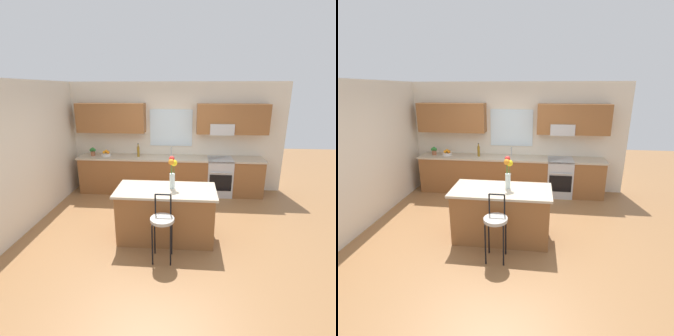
# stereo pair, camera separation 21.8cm
# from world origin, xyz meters

# --- Properties ---
(ground_plane) EXTENTS (14.00, 14.00, 0.00)m
(ground_plane) POSITION_xyz_m (0.00, 0.00, 0.00)
(ground_plane) COLOR olive
(wall_left) EXTENTS (0.12, 4.60, 2.70)m
(wall_left) POSITION_xyz_m (-2.56, 0.30, 1.35)
(wall_left) COLOR beige
(wall_left) RESTS_ON ground
(back_wall_assembly) EXTENTS (5.60, 0.50, 2.70)m
(back_wall_assembly) POSITION_xyz_m (0.02, 1.99, 1.51)
(back_wall_assembly) COLOR beige
(back_wall_assembly) RESTS_ON ground
(counter_run) EXTENTS (4.56, 0.64, 0.92)m
(counter_run) POSITION_xyz_m (0.00, 1.70, 0.47)
(counter_run) COLOR brown
(counter_run) RESTS_ON ground
(sink_faucet) EXTENTS (0.02, 0.13, 0.23)m
(sink_faucet) POSITION_xyz_m (0.02, 1.84, 1.06)
(sink_faucet) COLOR #B7BABC
(sink_faucet) RESTS_ON counter_run
(oven_range) EXTENTS (0.60, 0.64, 0.92)m
(oven_range) POSITION_xyz_m (1.22, 1.68, 0.46)
(oven_range) COLOR #B7BABC
(oven_range) RESTS_ON ground
(kitchen_island) EXTENTS (1.69, 0.80, 0.92)m
(kitchen_island) POSITION_xyz_m (0.08, -0.39, 0.46)
(kitchen_island) COLOR brown
(kitchen_island) RESTS_ON ground
(bar_stool_near) EXTENTS (0.36, 0.36, 1.04)m
(bar_stool_near) POSITION_xyz_m (0.08, -1.00, 0.64)
(bar_stool_near) COLOR black
(bar_stool_near) RESTS_ON ground
(flower_vase) EXTENTS (0.15, 0.14, 0.56)m
(flower_vase) POSITION_xyz_m (0.18, -0.34, 1.25)
(flower_vase) COLOR silver
(flower_vase) RESTS_ON kitchen_island
(fruit_bowl_oranges) EXTENTS (0.24, 0.24, 0.16)m
(fruit_bowl_oranges) POSITION_xyz_m (-1.61, 1.70, 0.97)
(fruit_bowl_oranges) COLOR silver
(fruit_bowl_oranges) RESTS_ON counter_run
(bottle_olive_oil) EXTENTS (0.06, 0.06, 0.33)m
(bottle_olive_oil) POSITION_xyz_m (-0.79, 1.70, 1.05)
(bottle_olive_oil) COLOR olive
(bottle_olive_oil) RESTS_ON counter_run
(potted_plant_small) EXTENTS (0.16, 0.11, 0.21)m
(potted_plant_small) POSITION_xyz_m (-1.95, 1.70, 1.03)
(potted_plant_small) COLOR #9E5B3D
(potted_plant_small) RESTS_ON counter_run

